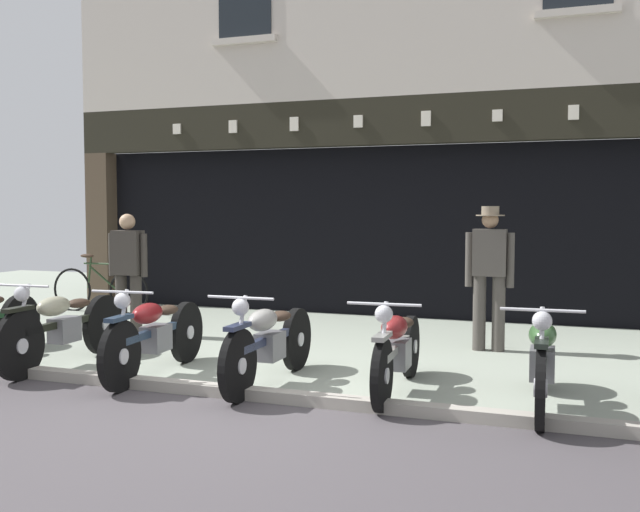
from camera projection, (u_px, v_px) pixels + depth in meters
The scene contains 11 objects.
ground at pixel (178, 437), 5.59m from camera, with size 22.92×22.00×0.18m.
shop_facade at pixel (421, 200), 12.90m from camera, with size 11.22×4.42×6.82m.
motorcycle_left at pixel (63, 325), 7.85m from camera, with size 0.62×2.06×0.93m.
motorcycle_center_left at pixel (155, 333), 7.41m from camera, with size 0.62×2.01×0.93m.
motorcycle_center at pixel (269, 341), 7.03m from camera, with size 0.62×2.01×0.91m.
motorcycle_center_right at pixel (397, 348), 6.72m from camera, with size 0.62×1.95×0.90m.
motorcycle_right at pixel (542, 358), 6.22m from camera, with size 0.62×1.97×0.92m.
salesman_left at pixel (128, 268), 9.79m from camera, with size 0.56×0.26×1.59m.
shopkeeper_center at pixel (489, 271), 8.70m from camera, with size 0.56×0.33×1.69m.
advert_board_near at pixel (227, 204), 12.45m from camera, with size 0.77×0.03×1.02m.
leaning_bicycle at pixel (100, 289), 11.93m from camera, with size 1.77×0.50×0.94m.
Camera 1 is at (2.92, -5.75, 1.68)m, focal length 42.05 mm.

